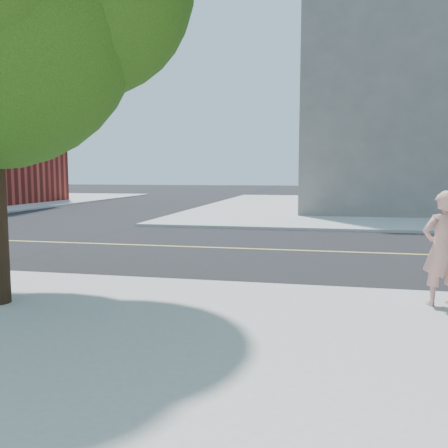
% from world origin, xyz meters
% --- Properties ---
extents(ground, '(140.00, 140.00, 0.00)m').
position_xyz_m(ground, '(0.00, 0.00, 0.00)').
color(ground, black).
rests_on(ground, ground).
extents(road_ew, '(140.00, 9.00, 0.01)m').
position_xyz_m(road_ew, '(0.00, 4.50, 0.01)').
color(road_ew, black).
rests_on(road_ew, ground).
extents(man_on_phone, '(0.74, 0.60, 1.74)m').
position_xyz_m(man_on_phone, '(8.01, -0.90, 0.99)').
color(man_on_phone, '#E59F91').
rests_on(man_on_phone, sidewalk_se).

